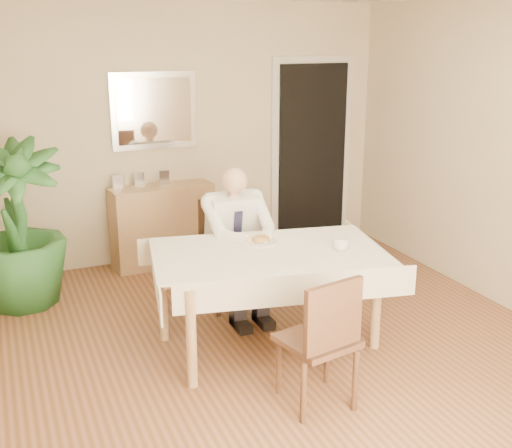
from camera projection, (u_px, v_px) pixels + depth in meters
name	position (u px, v px, depth m)	size (l,w,h in m)	color
room	(276.00, 188.00, 4.30)	(5.00, 5.02, 2.60)	brown
doorway	(312.00, 153.00, 7.13)	(0.96, 0.07, 2.10)	beige
mirror	(154.00, 111.00, 6.33)	(0.86, 0.04, 0.76)	silver
dining_table	(269.00, 262.00, 4.75)	(1.90, 1.33, 0.75)	tan
chair_far	(228.00, 245.00, 5.57)	(0.45, 0.45, 0.93)	#472B1D
chair_near	(324.00, 336.00, 3.96)	(0.50, 0.51, 0.90)	#472B1D
seated_man	(240.00, 236.00, 5.27)	(0.48, 0.72, 1.24)	white
plate	(261.00, 242.00, 4.91)	(0.26, 0.26, 0.02)	white
food	(261.00, 239.00, 4.90)	(0.14, 0.14, 0.06)	olive
knife	(269.00, 241.00, 4.86)	(0.01, 0.01, 0.13)	silver
fork	(259.00, 243.00, 4.84)	(0.01, 0.01, 0.13)	silver
coffee_mug	(341.00, 244.00, 4.74)	(0.12, 0.12, 0.09)	white
sideboard	(163.00, 225.00, 6.53)	(1.03, 0.35, 0.82)	tan
photo_frame_left	(118.00, 182.00, 6.28)	(0.10, 0.02, 0.14)	silver
photo_frame_center	(139.00, 179.00, 6.38)	(0.10, 0.02, 0.14)	silver
photo_frame_right	(164.00, 177.00, 6.47)	(0.10, 0.02, 0.14)	silver
potted_palm	(17.00, 225.00, 5.46)	(0.81, 0.81, 1.44)	#225522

